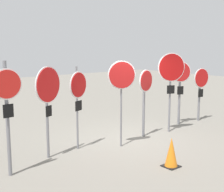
# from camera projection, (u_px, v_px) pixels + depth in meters

# --- Properties ---
(ground_plane) EXTENTS (40.00, 40.00, 0.00)m
(ground_plane) POSITION_uv_depth(u_px,v_px,m) (130.00, 140.00, 9.43)
(ground_plane) COLOR gray
(stop_sign_0) EXTENTS (0.66, 0.15, 2.52)m
(stop_sign_0) POSITION_uv_depth(u_px,v_px,m) (7.00, 101.00, 6.56)
(stop_sign_0) COLOR slate
(stop_sign_0) RESTS_ON ground
(stop_sign_1) EXTENTS (0.85, 0.39, 2.33)m
(stop_sign_1) POSITION_uv_depth(u_px,v_px,m) (48.00, 92.00, 7.66)
(stop_sign_1) COLOR slate
(stop_sign_1) RESTS_ON ground
(stop_sign_2) EXTENTS (0.68, 0.29, 2.28)m
(stop_sign_2) POSITION_uv_depth(u_px,v_px,m) (78.00, 91.00, 8.36)
(stop_sign_2) COLOR slate
(stop_sign_2) RESTS_ON ground
(stop_sign_3) EXTENTS (0.72, 0.35, 2.42)m
(stop_sign_3) POSITION_uv_depth(u_px,v_px,m) (122.00, 81.00, 8.50)
(stop_sign_3) COLOR slate
(stop_sign_3) RESTS_ON ground
(stop_sign_4) EXTENTS (0.67, 0.20, 2.10)m
(stop_sign_4) POSITION_uv_depth(u_px,v_px,m) (145.00, 90.00, 9.56)
(stop_sign_4) COLOR slate
(stop_sign_4) RESTS_ON ground
(stop_sign_5) EXTENTS (0.85, 0.40, 2.60)m
(stop_sign_5) POSITION_uv_depth(u_px,v_px,m) (171.00, 74.00, 10.00)
(stop_sign_5) COLOR slate
(stop_sign_5) RESTS_ON ground
(stop_sign_6) EXTENTS (0.65, 0.36, 2.27)m
(stop_sign_6) POSITION_uv_depth(u_px,v_px,m) (180.00, 82.00, 11.06)
(stop_sign_6) COLOR slate
(stop_sign_6) RESTS_ON ground
(stop_sign_7) EXTENTS (0.72, 0.18, 2.00)m
(stop_sign_7) POSITION_uv_depth(u_px,v_px,m) (201.00, 85.00, 11.61)
(stop_sign_7) COLOR slate
(stop_sign_7) RESTS_ON ground
(traffic_cone_0) EXTENTS (0.36, 0.36, 0.71)m
(traffic_cone_0) POSITION_uv_depth(u_px,v_px,m) (171.00, 152.00, 7.30)
(traffic_cone_0) COLOR black
(traffic_cone_0) RESTS_ON ground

